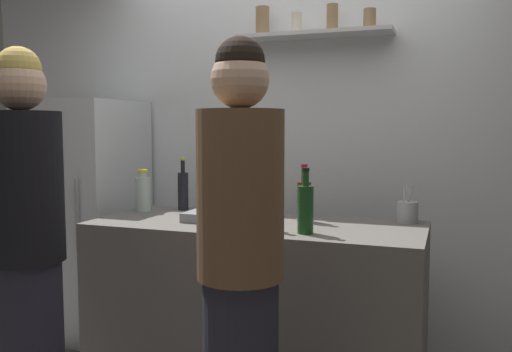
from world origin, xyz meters
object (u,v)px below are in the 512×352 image
object	(u,v)px
water_bottle_plastic	(143,193)
person_brown_jacket	(241,265)
refrigerator	(91,218)
utensil_holder	(408,212)
baking_pan	(218,217)
wine_bottle_dark_glass	(183,190)
wine_bottle_green_glass	(305,208)
wine_bottle_pale_glass	(261,206)
person_blonde	(26,250)
wine_bottle_amber_glass	(304,200)

from	to	relation	value
water_bottle_plastic	person_brown_jacket	xyz separation A→B (m)	(0.99, -0.90, -0.14)
refrigerator	utensil_holder	world-z (taller)	refrigerator
baking_pan	person_brown_jacket	xyz separation A→B (m)	(0.42, -0.74, -0.05)
wine_bottle_dark_glass	person_brown_jacket	xyz separation A→B (m)	(0.79, -1.03, -0.15)
wine_bottle_dark_glass	wine_bottle_green_glass	bearing A→B (deg)	-27.51
refrigerator	baking_pan	bearing A→B (deg)	-19.48
refrigerator	wine_bottle_pale_glass	world-z (taller)	refrigerator
utensil_holder	wine_bottle_dark_glass	world-z (taller)	wine_bottle_dark_glass
wine_bottle_green_glass	water_bottle_plastic	bearing A→B (deg)	163.04
wine_bottle_pale_glass	person_blonde	size ratio (longest dim) A/B	0.18
wine_bottle_green_glass	utensil_holder	bearing A→B (deg)	47.31
water_bottle_plastic	person_brown_jacket	world-z (taller)	person_brown_jacket
wine_bottle_dark_glass	water_bottle_plastic	xyz separation A→B (m)	(-0.20, -0.13, -0.01)
refrigerator	person_blonde	size ratio (longest dim) A/B	0.90
person_brown_jacket	person_blonde	world-z (taller)	person_blonde
refrigerator	person_brown_jacket	bearing A→B (deg)	-36.24
baking_pan	wine_bottle_green_glass	xyz separation A→B (m)	(0.53, -0.17, 0.10)
wine_bottle_pale_glass	person_blonde	xyz separation A→B (m)	(-0.86, -0.67, -0.15)
person_blonde	wine_bottle_green_glass	bearing A→B (deg)	-122.36
wine_bottle_amber_glass	baking_pan	bearing A→B (deg)	-161.26
utensil_holder	wine_bottle_dark_glass	xyz separation A→B (m)	(-1.34, -0.01, 0.07)
baking_pan	wine_bottle_green_glass	bearing A→B (deg)	-17.67
wine_bottle_pale_glass	person_brown_jacket	bearing A→B (deg)	-77.90
wine_bottle_pale_glass	person_brown_jacket	distance (m)	0.63
utensil_holder	person_blonde	size ratio (longest dim) A/B	0.12
water_bottle_plastic	person_blonde	world-z (taller)	person_blonde
refrigerator	utensil_holder	xyz separation A→B (m)	(2.10, -0.09, 0.17)
wine_bottle_amber_glass	water_bottle_plastic	size ratio (longest dim) A/B	1.22
wine_bottle_pale_glass	wine_bottle_dark_glass	bearing A→B (deg)	146.62
utensil_holder	wine_bottle_amber_glass	distance (m)	0.56
wine_bottle_dark_glass	baking_pan	bearing A→B (deg)	-39.22
wine_bottle_amber_glass	wine_bottle_pale_glass	size ratio (longest dim) A/B	0.98
wine_bottle_green_glass	water_bottle_plastic	world-z (taller)	wine_bottle_green_glass
refrigerator	water_bottle_plastic	xyz separation A→B (m)	(0.55, -0.23, 0.22)
baking_pan	wine_bottle_pale_glass	xyz separation A→B (m)	(0.29, -0.14, 0.09)
wine_bottle_pale_glass	baking_pan	bearing A→B (deg)	155.14
utensil_holder	wine_bottle_pale_glass	xyz separation A→B (m)	(-0.68, -0.44, 0.06)
wine_bottle_dark_glass	wine_bottle_green_glass	world-z (taller)	wine_bottle_dark_glass
utensil_holder	person_blonde	distance (m)	1.90
wine_bottle_green_glass	person_blonde	xyz separation A→B (m)	(-1.10, -0.64, -0.15)
wine_bottle_dark_glass	person_brown_jacket	size ratio (longest dim) A/B	0.18
baking_pan	wine_bottle_amber_glass	world-z (taller)	wine_bottle_amber_glass
baking_pan	wine_bottle_amber_glass	xyz separation A→B (m)	(0.44, 0.15, 0.09)
wine_bottle_amber_glass	person_blonde	distance (m)	1.40
water_bottle_plastic	person_blonde	distance (m)	0.98
person_brown_jacket	wine_bottle_dark_glass	bearing A→B (deg)	93.76
baking_pan	wine_bottle_pale_glass	world-z (taller)	wine_bottle_pale_glass
wine_bottle_green_glass	water_bottle_plastic	size ratio (longest dim) A/B	1.24
baking_pan	wine_bottle_dark_glass	distance (m)	0.48
water_bottle_plastic	wine_bottle_pale_glass	bearing A→B (deg)	-19.32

